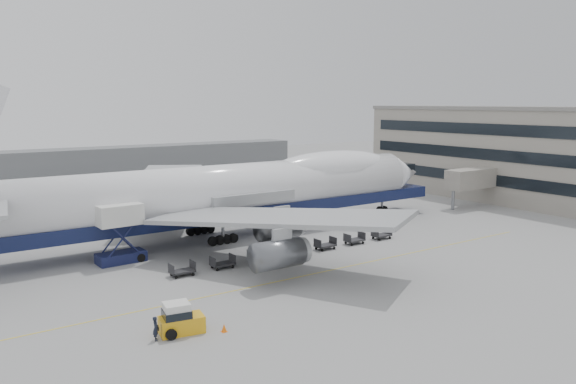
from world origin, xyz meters
TOP-DOWN VIEW (x-y plane):
  - ground at (0.00, 0.00)m, footprint 260.00×260.00m
  - apron_line at (0.00, -6.00)m, footprint 60.00×0.15m
  - terminal at (51.92, 0.04)m, footprint 24.20×70.40m
  - hangar at (-10.00, 70.00)m, footprint 110.00×8.00m
  - airliner at (0.64, 12.00)m, footprint 67.00×55.30m
  - catering_truck at (-15.13, 8.37)m, footprint 4.91×3.52m
  - baggage_tug at (-17.45, -11.77)m, footprint 3.33×2.16m
  - ground_worker at (-19.31, -11.99)m, footprint 0.60×0.73m
  - traffic_cone at (-14.75, -13.35)m, footprint 0.41×0.41m
  - dolly_0 at (-11.84, 0.53)m, footprint 2.30×1.35m
  - dolly_1 at (-7.54, 0.53)m, footprint 2.30×1.35m
  - dolly_2 at (-3.24, 0.53)m, footprint 2.30×1.35m
  - dolly_3 at (1.06, 0.53)m, footprint 2.30×1.35m
  - dolly_4 at (5.36, 0.53)m, footprint 2.30×1.35m
  - dolly_5 at (9.66, 0.53)m, footprint 2.30×1.35m
  - dolly_6 at (13.96, 0.53)m, footprint 2.30×1.35m

SIDE VIEW (x-z plane):
  - ground at x=0.00m, z-range 0.00..0.00m
  - apron_line at x=0.00m, z-range 0.00..0.01m
  - traffic_cone at x=-14.75m, z-range -0.02..0.58m
  - dolly_0 at x=-11.84m, z-range -0.12..1.18m
  - dolly_1 at x=-7.54m, z-range -0.12..1.18m
  - dolly_2 at x=-3.24m, z-range -0.12..1.18m
  - dolly_3 at x=1.06m, z-range -0.12..1.18m
  - dolly_4 at x=5.36m, z-range -0.12..1.18m
  - dolly_5 at x=9.66m, z-range -0.12..1.18m
  - dolly_6 at x=13.96m, z-range -0.12..1.18m
  - ground_worker at x=-19.31m, z-range 0.00..1.71m
  - baggage_tug at x=-17.45m, z-range -0.13..2.14m
  - catering_truck at x=-15.13m, z-range 0.41..6.46m
  - hangar at x=-10.00m, z-range 0.00..7.00m
  - airliner at x=0.64m, z-range -4.37..15.61m
  - terminal at x=51.92m, z-range -0.01..15.59m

